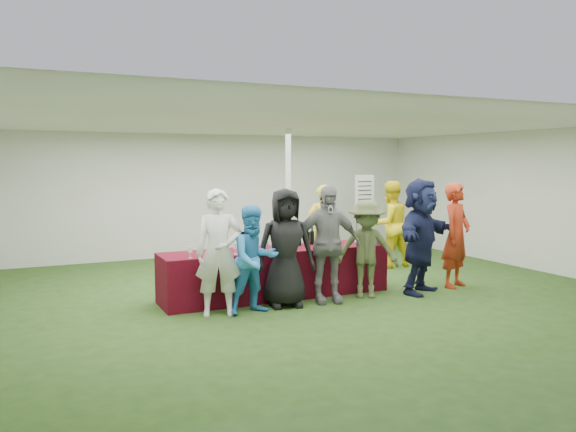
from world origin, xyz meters
name	(u,v)px	position (x,y,z in m)	size (l,w,h in m)	color
ground	(292,290)	(0.00, 0.00, 0.00)	(60.00, 60.00, 0.00)	#284719
tent	(288,202)	(0.50, 1.20, 1.35)	(10.00, 10.00, 10.00)	white
serving_table	(276,272)	(-0.40, -0.28, 0.38)	(3.60, 0.80, 0.75)	#5B0B15
wine_bottles	(312,237)	(0.29, -0.15, 0.87)	(0.87, 0.14, 0.32)	black
wine_glasses	(226,248)	(-1.31, -0.55, 0.86)	(1.22, 0.11, 0.16)	silver
water_bottle	(278,241)	(-0.34, -0.20, 0.85)	(0.07, 0.07, 0.23)	silver
bar_towel	(363,241)	(1.21, -0.23, 0.77)	(0.25, 0.18, 0.03)	white
dump_bucket	(373,238)	(1.24, -0.50, 0.84)	(0.22, 0.22, 0.18)	slate
wine_list_sign	(364,196)	(3.09, 2.63, 1.32)	(0.50, 0.03, 1.80)	slate
staff_pourer	(323,230)	(1.10, 0.96, 0.83)	(0.61, 0.40, 1.67)	yellow
staff_back	(390,224)	(2.64, 1.00, 0.86)	(0.83, 0.65, 1.72)	yellow
customer_0	(219,253)	(-1.55, -0.94, 0.86)	(0.63, 0.41, 1.73)	silver
customer_1	(254,260)	(-1.08, -1.05, 0.75)	(0.73, 0.57, 1.50)	#2B84C9
customer_2	(285,248)	(-0.53, -0.88, 0.86)	(0.84, 0.55, 1.71)	black
customer_3	(327,244)	(0.12, -0.93, 0.88)	(1.03, 0.43, 1.75)	slate
customer_4	(367,249)	(0.83, -0.94, 0.76)	(0.98, 0.56, 1.51)	#444F2A
customer_5	(421,236)	(1.76, -1.06, 0.92)	(1.70, 0.54, 1.83)	#141939
customer_6	(456,235)	(2.58, -0.96, 0.87)	(0.64, 0.42, 1.74)	#9D2711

